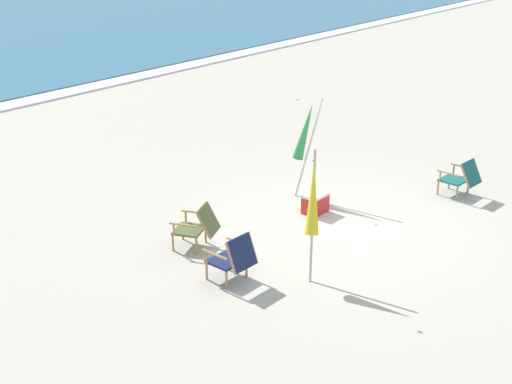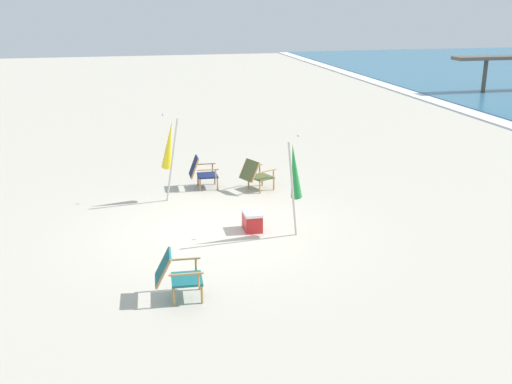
% 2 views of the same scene
% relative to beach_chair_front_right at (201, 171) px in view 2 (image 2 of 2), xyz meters
% --- Properties ---
extents(ground_plane, '(80.00, 80.00, 0.00)m').
position_rel_beach_chair_front_right_xyz_m(ground_plane, '(2.93, -0.13, -0.43)').
color(ground_plane, '#B7AF9E').
extents(beach_chair_front_right, '(0.61, 0.70, 0.81)m').
position_rel_beach_chair_front_right_xyz_m(beach_chair_front_right, '(0.00, 0.00, 0.00)').
color(beach_chair_front_right, '#19234C').
rests_on(beach_chair_front_right, ground).
extents(beach_chair_front_left, '(0.62, 0.77, 0.79)m').
position_rel_beach_chair_front_right_xyz_m(beach_chair_front_left, '(5.67, -1.18, -0.01)').
color(beach_chair_front_left, '#196066').
rests_on(beach_chair_front_left, ground).
extents(beach_chair_back_left, '(0.83, 0.91, 0.79)m').
position_rel_beach_chair_front_right_xyz_m(beach_chair_back_left, '(0.51, 1.27, -0.01)').
color(beach_chair_back_left, '#515B33').
rests_on(beach_chair_back_left, ground).
extents(umbrella_furled_green, '(0.57, 0.48, 2.07)m').
position_rel_beach_chair_front_right_xyz_m(umbrella_furled_green, '(3.66, 1.32, 0.92)').
color(umbrella_furled_green, '#B7B2A8').
rests_on(umbrella_furled_green, ground).
extents(umbrella_furled_yellow, '(0.59, 0.46, 2.07)m').
position_rel_beach_chair_front_right_xyz_m(umbrella_furled_yellow, '(0.93, -0.83, 0.92)').
color(umbrella_furled_yellow, '#B7B2A8').
rests_on(umbrella_furled_yellow, ground).
extents(cooler_box, '(0.49, 0.35, 0.40)m').
position_rel_beach_chair_front_right_xyz_m(cooler_box, '(3.08, 0.62, -0.23)').
color(cooler_box, red).
rests_on(cooler_box, ground).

